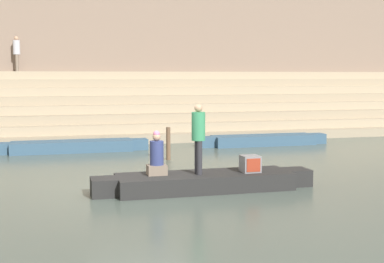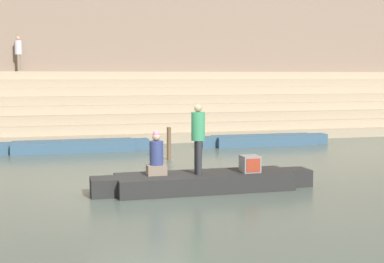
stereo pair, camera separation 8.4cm
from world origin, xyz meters
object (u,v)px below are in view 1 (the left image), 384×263
Objects in this scene: rowboat_main at (205,181)px; mooring_post at (168,144)px; person_rowing at (157,157)px; tv_set at (250,164)px; moored_boat_shore at (263,140)px; person_standing at (198,134)px; moored_boat_distant at (72,146)px; person_on_steps at (17,51)px.

mooring_post is at bearing 88.36° from rowboat_main.
tv_set is (2.30, -0.21, -0.23)m from person_rowing.
tv_set is 8.46m from moored_boat_shore.
moored_boat_distant is (-2.67, 7.66, -1.18)m from person_standing.
mooring_post is (-4.51, -2.72, 0.33)m from moored_boat_shore.
mooring_post is at bearing -150.35° from moored_boat_shore.
person_on_steps reaches higher than person_standing.
moored_boat_distant is at bearing -104.15° from person_on_steps.
moored_boat_shore is at bearing -66.80° from person_on_steps.
rowboat_main is at bearing 14.87° from person_standing.
person_standing is 15.24m from person_on_steps.
rowboat_main is at bearing -91.90° from mooring_post.
person_on_steps reaches higher than tv_set.
person_standing is 0.32× the size of moored_boat_shore.
mooring_post is at bearing -93.47° from person_on_steps.
person_standing reaches higher than mooring_post.
mooring_post is at bearing 106.46° from tv_set.
person_on_steps is (-4.86, 14.22, 2.53)m from person_standing.
mooring_post is (3.00, -2.76, 0.33)m from moored_boat_distant.
person_on_steps is (-6.17, 14.27, 3.30)m from tv_set.
moored_boat_distant is (-7.51, 0.03, 0.00)m from moored_boat_shore.
person_rowing is 9.50m from moored_boat_shore.
tv_set is at bearing -116.19° from moored_boat_shore.
rowboat_main is at bearing -179.94° from tv_set.
rowboat_main is 8.12m from moored_boat_distant.
tv_set is at bearing -66.65° from moored_boat_distant.
moored_boat_distant is 4.09m from mooring_post.
mooring_post is (0.16, 4.85, 0.32)m from rowboat_main.
person_standing is at bearing -93.91° from mooring_post.
person_standing is at bearing -177.01° from tv_set.
person_on_steps is at bearing 104.50° from moored_boat_distant.
mooring_post reaches higher than moored_boat_shore.
tv_set is at bearing -4.29° from person_rowing.
moored_boat_shore is at bearing 52.93° from person_rowing.
person_standing is 3.67× the size of tv_set.
moored_boat_distant is at bearing 110.75° from rowboat_main.
person_standing is 1.56× the size of mooring_post.
person_standing is 0.30× the size of moored_boat_distant.
tv_set is 0.42× the size of mooring_post.
mooring_post is at bearing 75.34° from person_rowing.
moored_boat_distant is (-3.98, 7.71, -0.40)m from tv_set.
rowboat_main is 3.23× the size of person_standing.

